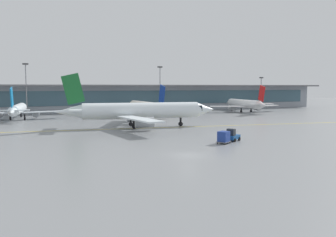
{
  "coord_description": "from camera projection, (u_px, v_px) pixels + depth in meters",
  "views": [
    {
      "loc": [
        -18.01,
        -40.27,
        8.97
      ],
      "look_at": [
        4.67,
        19.47,
        3.0
      ],
      "focal_mm": 36.7,
      "sensor_mm": 36.0,
      "label": 1
    }
  ],
  "objects": [
    {
      "name": "ground_plane",
      "position": [
        188.0,
        156.0,
        44.69
      ],
      "size": [
        400.0,
        400.0,
        0.0
      ],
      "primitive_type": "plane",
      "color": "gray"
    },
    {
      "name": "taxiing_regional_jet",
      "position": [
        140.0,
        111.0,
        75.56
      ],
      "size": [
        35.68,
        32.97,
        11.81
      ],
      "rotation": [
        0.0,
        0.0,
        -0.11
      ],
      "color": "white",
      "rests_on": "ground_plane"
    },
    {
      "name": "gate_airplane_3",
      "position": [
        244.0,
        104.0,
        121.38
      ],
      "size": [
        26.43,
        28.53,
        9.44
      ],
      "rotation": [
        0.0,
        0.0,
        1.49
      ],
      "color": "white",
      "rests_on": "ground_plane"
    },
    {
      "name": "gate_airplane_2",
      "position": [
        146.0,
        107.0,
        104.42
      ],
      "size": [
        26.66,
        28.81,
        9.54
      ],
      "rotation": [
        0.0,
        0.0,
        1.67
      ],
      "color": "silver",
      "rests_on": "ground_plane"
    },
    {
      "name": "taxiway_centreline_stripe",
      "position": [
        144.0,
        128.0,
        74.14
      ],
      "size": [
        109.34,
        12.71,
        0.01
      ],
      "primitive_type": "cube",
      "rotation": [
        0.0,
        0.0,
        -0.11
      ],
      "color": "yellow",
      "rests_on": "ground_plane"
    },
    {
      "name": "apron_light_mast_2",
      "position": [
        160.0,
        87.0,
        124.1
      ],
      "size": [
        1.8,
        0.36,
        16.22
      ],
      "color": "gray",
      "rests_on": "ground_plane"
    },
    {
      "name": "apron_light_mast_1",
      "position": [
        26.0,
        87.0,
        108.97
      ],
      "size": [
        1.8,
        0.36,
        16.32
      ],
      "color": "gray",
      "rests_on": "ground_plane"
    },
    {
      "name": "apron_light_mast_3",
      "position": [
        261.0,
        91.0,
        139.37
      ],
      "size": [
        1.8,
        0.36,
        12.78
      ],
      "color": "gray",
      "rests_on": "ground_plane"
    },
    {
      "name": "cargo_dolly_lead",
      "position": [
        224.0,
        137.0,
        53.97
      ],
      "size": [
        2.63,
        2.47,
        1.94
      ],
      "rotation": [
        0.0,
        0.0,
        0.56
      ],
      "color": "#595B60",
      "rests_on": "ground_plane"
    },
    {
      "name": "terminal_concourse",
      "position": [
        91.0,
        98.0,
        122.88
      ],
      "size": [
        195.74,
        11.0,
        9.6
      ],
      "color": "#8C939E",
      "rests_on": "ground_plane"
    },
    {
      "name": "baggage_tug",
      "position": [
        233.0,
        136.0,
        56.42
      ],
      "size": [
        2.95,
        2.59,
        2.1
      ],
      "rotation": [
        0.0,
        0.0,
        0.56
      ],
      "color": "#194C8C",
      "rests_on": "ground_plane"
    },
    {
      "name": "gate_airplane_1",
      "position": [
        18.0,
        110.0,
        93.83
      ],
      "size": [
        25.02,
        26.96,
        8.93
      ],
      "rotation": [
        0.0,
        0.0,
        1.5
      ],
      "color": "white",
      "rests_on": "ground_plane"
    }
  ]
}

